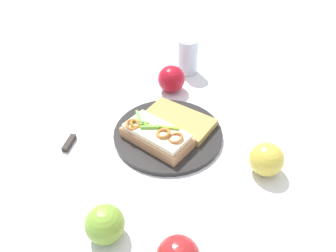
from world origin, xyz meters
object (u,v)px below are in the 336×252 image
bread_slice_side (179,121)px  plate (168,134)px  sandwich (156,135)px  knife (67,147)px  apple_3 (171,79)px  apple_1 (105,224)px  drinking_glass (188,56)px  apple_2 (267,159)px

bread_slice_side → plate: bearing=85.5°
plate → sandwich: bearing=-34.5°
knife → apple_3: bearing=147.1°
apple_1 → drinking_glass: bearing=167.4°
apple_1 → drinking_glass: drinking_glass is taller
apple_2 → drinking_glass: drinking_glass is taller
plate → knife: (0.06, -0.24, -0.00)m
apple_3 → drinking_glass: 0.11m
apple_3 → apple_1: bearing=-10.3°
apple_2 → knife: size_ratio=0.64×
bread_slice_side → apple_2: 0.24m
drinking_glass → knife: 0.46m
plate → bread_slice_side: bread_slice_side is taller
apple_1 → drinking_glass: 0.60m
apple_1 → drinking_glass: (-0.59, 0.13, 0.02)m
plate → drinking_glass: drinking_glass is taller
sandwich → drinking_glass: bearing=-66.4°
apple_3 → drinking_glass: size_ratio=0.71×
plate → apple_3: apple_3 is taller
apple_2 → drinking_glass: bearing=-155.4°
plate → apple_3: bearing=-178.4°
sandwich → knife: size_ratio=1.57×
drinking_glass → knife: drinking_glass is taller
sandwich → drinking_glass: 0.34m
apple_2 → knife: 0.46m
knife → plate: bearing=113.7°
plate → apple_2: apple_2 is taller
sandwich → drinking_glass: size_ratio=1.67×
sandwich → apple_3: size_ratio=2.36×
plate → knife: bearing=-74.8°
knife → bread_slice_side: bearing=119.4°
plate → bread_slice_side: 0.05m
apple_2 → knife: (-0.03, -0.46, -0.03)m
apple_1 → apple_3: (-0.48, 0.09, 0.00)m
bread_slice_side → apple_2: (0.13, 0.20, 0.02)m
bread_slice_side → apple_3: bearing=-50.3°
apple_2 → knife: bearing=-94.3°
drinking_glass → bread_slice_side: bearing=-2.9°
bread_slice_side → apple_1: size_ratio=2.34×
apple_2 → apple_1: bearing=-59.5°
bread_slice_side → apple_1: bearing=99.3°
apple_1 → bread_slice_side: bearing=159.9°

